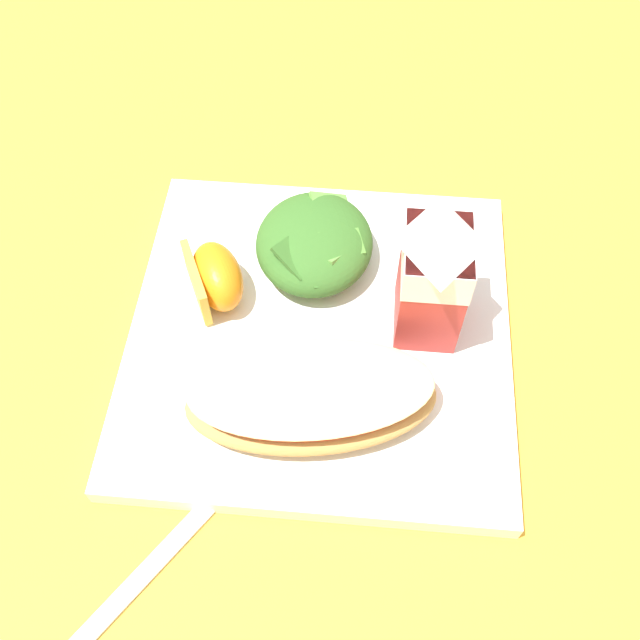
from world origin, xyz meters
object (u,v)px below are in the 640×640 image
at_px(cheesy_pizza_bread, 306,397).
at_px(orange_wedge_front, 215,277).
at_px(green_salad_pile, 315,243).
at_px(white_plate, 320,333).
at_px(milk_carton, 434,271).
at_px(metal_fork, 180,536).

distance_m(cheesy_pizza_bread, orange_wedge_front, 0.12).
bearing_deg(green_salad_pile, white_plate, 8.72).
relative_size(green_salad_pile, milk_carton, 0.91).
bearing_deg(green_salad_pile, cheesy_pizza_bread, 2.64).
xyz_separation_m(white_plate, green_salad_pile, (-0.06, -0.01, 0.03)).
bearing_deg(white_plate, green_salad_pile, -171.28).
bearing_deg(orange_wedge_front, cheesy_pizza_bread, 39.80).
distance_m(green_salad_pile, metal_fork, 0.23).
bearing_deg(metal_fork, white_plate, 154.11).
height_order(white_plate, milk_carton, milk_carton).
height_order(green_salad_pile, milk_carton, milk_carton).
height_order(milk_carton, orange_wedge_front, milk_carton).
relative_size(milk_carton, orange_wedge_front, 1.58).
relative_size(cheesy_pizza_bread, milk_carton, 1.64).
distance_m(cheesy_pizza_bread, milk_carton, 0.12).
height_order(white_plate, metal_fork, white_plate).
bearing_deg(orange_wedge_front, green_salad_pile, 118.39).
xyz_separation_m(white_plate, orange_wedge_front, (-0.02, -0.08, 0.03)).
bearing_deg(white_plate, milk_carton, 100.18).
relative_size(cheesy_pizza_bread, metal_fork, 1.10).
height_order(white_plate, cheesy_pizza_bread, cheesy_pizza_bread).
relative_size(green_salad_pile, metal_fork, 0.61).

